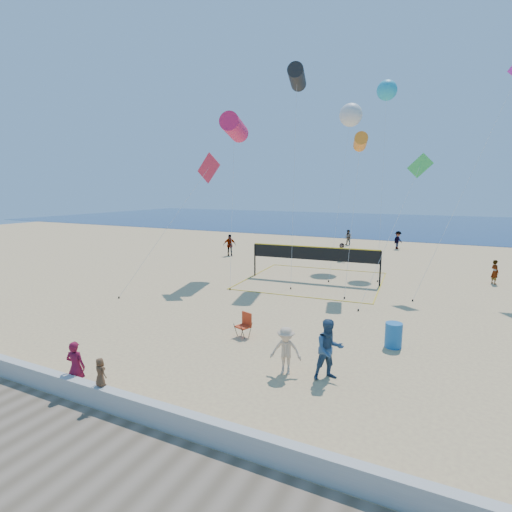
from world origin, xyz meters
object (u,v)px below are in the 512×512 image
at_px(woman, 76,367).
at_px(camp_chair, 245,323).
at_px(volleyball_net, 314,257).
at_px(trash_barrel, 393,335).

height_order(woman, camp_chair, woman).
bearing_deg(volleyball_net, woman, -99.94).
relative_size(woman, volleyball_net, 0.17).
bearing_deg(volleyball_net, trash_barrel, -60.43).
distance_m(woman, camp_chair, 6.55).
relative_size(camp_chair, volleyball_net, 0.12).
distance_m(woman, volleyball_net, 16.92).
relative_size(woman, camp_chair, 1.43).
xyz_separation_m(camp_chair, trash_barrel, (5.52, 1.50, -0.08)).
height_order(camp_chair, volleyball_net, volleyball_net).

